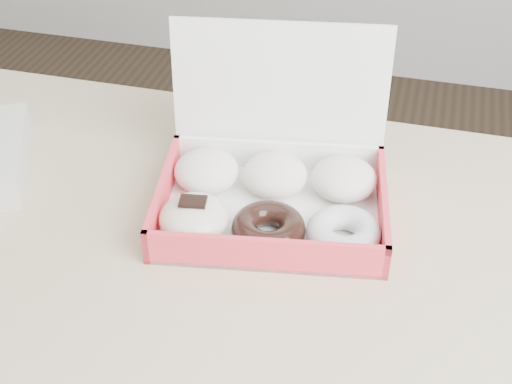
# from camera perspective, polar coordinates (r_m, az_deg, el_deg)

# --- Properties ---
(table) EXTENTS (1.20, 0.80, 0.75)m
(table) POSITION_cam_1_polar(r_m,az_deg,el_deg) (0.94, -6.37, -9.10)
(table) COLOR tan
(table) RESTS_ON ground
(donut_box) EXTENTS (0.33, 0.29, 0.22)m
(donut_box) POSITION_cam_1_polar(r_m,az_deg,el_deg) (0.94, 1.17, 0.38)
(donut_box) COLOR white
(donut_box) RESTS_ON table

